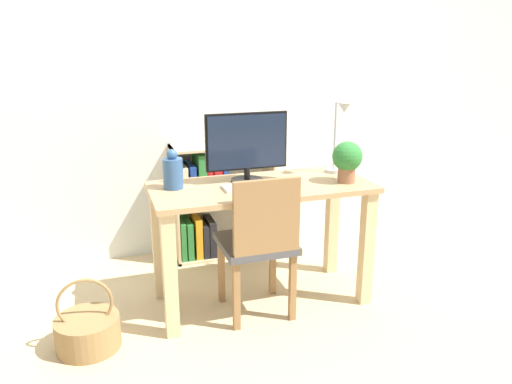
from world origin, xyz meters
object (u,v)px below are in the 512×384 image
Objects in this scene: vase at (173,172)px; potted_plant at (347,159)px; monitor at (247,145)px; desk_lamp at (340,131)px; bookshelf at (208,202)px; basket at (88,331)px; chair at (259,241)px; keyboard at (259,186)px.

potted_plant is at bearing -10.54° from vase.
monitor is at bearing 160.86° from potted_plant.
vase is at bearing 179.77° from desk_lamp.
bookshelf is (0.33, 0.66, -0.41)m from vase.
monitor is 1.30m from basket.
monitor is 0.57× the size of chair.
vase is 1.02m from desk_lamp.
keyboard is 1.07× the size of basket.
keyboard is 1.87× the size of vase.
basket is at bearing -169.66° from desk_lamp.
bookshelf is at bearing 99.12° from keyboard.
potted_plant is 0.29× the size of bookshelf.
desk_lamp is 1.14× the size of basket.
potted_plant is 1.15m from bookshelf.
bookshelf is 2.11× the size of basket.
keyboard is 1.18m from basket.
vase reaches higher than bookshelf.
keyboard is at bearing 173.82° from potted_plant.
desk_lamp is 0.84m from chair.
basket is (-1.52, -0.28, -0.90)m from desk_lamp.
chair is 1.03× the size of bookshelf.
desk_lamp is 0.53× the size of chair.
basket is at bearing -176.11° from potted_plant.
monitor is at bearing 103.31° from keyboard.
desk_lamp reaches higher than keyboard.
keyboard is at bearing 9.12° from basket.
chair is at bearing -156.91° from desk_lamp.
potted_plant is 1.68m from basket.
desk_lamp is 1.79m from basket.
monitor is 1.25× the size of basket.
potted_plant is (-0.04, -0.18, -0.13)m from desk_lamp.
potted_plant reaches higher than bookshelf.
keyboard is (0.03, -0.13, -0.21)m from monitor.
bookshelf is (-0.64, 0.84, -0.45)m from potted_plant.
desk_lamp is at bearing 10.34° from basket.
vase is 0.99m from potted_plant.
desk_lamp is at bearing 78.60° from potted_plant.
vase reaches higher than basket.
desk_lamp is 0.22m from potted_plant.
vase is 0.27× the size of bookshelf.
keyboard is 0.62m from desk_lamp.
chair is (-0.59, -0.25, -0.54)m from desk_lamp.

